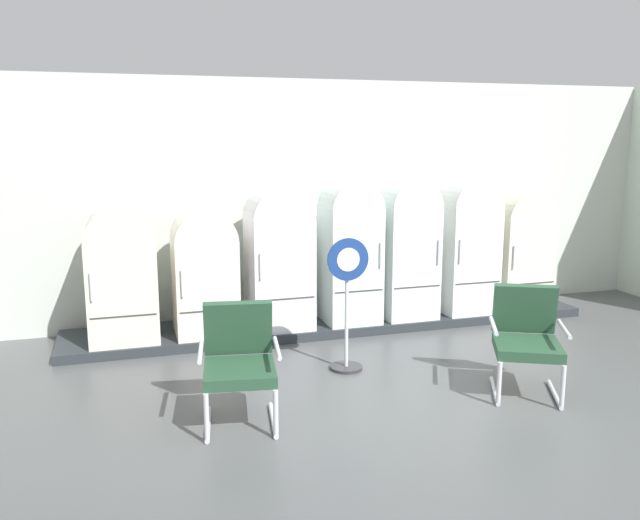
{
  "coord_description": "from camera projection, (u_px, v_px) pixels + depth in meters",
  "views": [
    {
      "loc": [
        -2.38,
        -4.11,
        2.26
      ],
      "look_at": [
        -0.26,
        2.75,
        0.88
      ],
      "focal_mm": 36.75,
      "sensor_mm": 36.0,
      "label": 1
    }
  ],
  "objects": [
    {
      "name": "sign_stand",
      "position": [
        347.0,
        311.0,
        6.29
      ],
      "size": [
        0.41,
        0.32,
        1.3
      ],
      "color": "#2D2D30",
      "rests_on": "ground"
    },
    {
      "name": "refrigerator_3",
      "position": [
        350.0,
        247.0,
        7.54
      ],
      "size": [
        0.62,
        0.63,
        1.64
      ],
      "color": "silver",
      "rests_on": "display_plinth"
    },
    {
      "name": "refrigerator_4",
      "position": [
        407.0,
        244.0,
        7.75
      ],
      "size": [
        0.62,
        0.62,
        1.64
      ],
      "color": "white",
      "rests_on": "display_plinth"
    },
    {
      "name": "display_plinth",
      "position": [
        334.0,
        323.0,
        7.8
      ],
      "size": [
        6.2,
        0.95,
        0.1
      ],
      "primitive_type": "cube",
      "color": "#292E33",
      "rests_on": "ground"
    },
    {
      "name": "armchair_right",
      "position": [
        526.0,
        336.0,
        5.77
      ],
      "size": [
        0.81,
        0.86,
        0.94
      ],
      "color": "silver",
      "rests_on": "ground"
    },
    {
      "name": "refrigerator_0",
      "position": [
        121.0,
        270.0,
        6.87
      ],
      "size": [
        0.71,
        0.71,
        1.43
      ],
      "color": "silver",
      "rests_on": "display_plinth"
    },
    {
      "name": "refrigerator_1",
      "position": [
        204.0,
        269.0,
        7.1
      ],
      "size": [
        0.67,
        0.66,
        1.38
      ],
      "color": "silver",
      "rests_on": "display_plinth"
    },
    {
      "name": "back_wall",
      "position": [
        318.0,
        199.0,
        8.13
      ],
      "size": [
        11.76,
        0.12,
        2.91
      ],
      "color": "silver",
      "rests_on": "ground"
    },
    {
      "name": "armchair_left",
      "position": [
        239.0,
        358.0,
        5.18
      ],
      "size": [
        0.69,
        0.76,
        0.94
      ],
      "color": "silver",
      "rests_on": "ground"
    },
    {
      "name": "refrigerator_6",
      "position": [
        517.0,
        245.0,
        8.25
      ],
      "size": [
        0.69,
        0.71,
        1.48
      ],
      "color": "silver",
      "rests_on": "display_plinth"
    },
    {
      "name": "refrigerator_2",
      "position": [
        279.0,
        253.0,
        7.32
      ],
      "size": [
        0.69,
        0.67,
        1.6
      ],
      "color": "white",
      "rests_on": "display_plinth"
    },
    {
      "name": "ground",
      "position": [
        459.0,
        440.0,
        4.98
      ],
      "size": [
        12.0,
        10.0,
        0.05
      ],
      "primitive_type": "cube",
      "color": "#494C4D"
    },
    {
      "name": "refrigerator_5",
      "position": [
        467.0,
        242.0,
        7.97
      ],
      "size": [
        0.64,
        0.61,
        1.64
      ],
      "color": "white",
      "rests_on": "display_plinth"
    }
  ]
}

